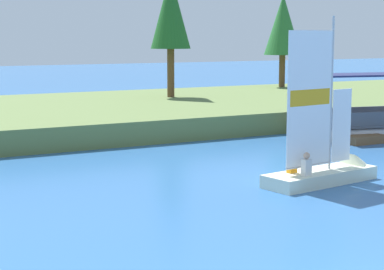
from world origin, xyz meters
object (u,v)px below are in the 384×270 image
Objects in this scene: shoreline_tree_centre at (283,25)px; pontoon_boat at (363,123)px; shoreline_tree_midleft at (171,12)px; sailboat at (334,167)px; wooden_dock at (333,133)px.

pontoon_boat is at bearing -114.11° from shoreline_tree_centre.
shoreline_tree_centre is at bearing 78.38° from pontoon_boat.
shoreline_tree_midleft is 1.29× the size of sailboat.
wooden_dock is at bearing 156.85° from pontoon_boat.
pontoon_boat is (1.08, -0.77, 0.51)m from wooden_dock.
shoreline_tree_midleft is 1.07× the size of pontoon_boat.
wooden_dock is (-8.25, -15.25, -5.16)m from shoreline_tree_centre.
shoreline_tree_midleft reaches higher than wooden_dock.
pontoon_boat is (-7.17, -16.02, -4.65)m from shoreline_tree_centre.
pontoon_boat is (7.31, 6.60, 0.25)m from sailboat.
sailboat is (-3.95, -19.21, -5.52)m from shoreline_tree_midleft.
sailboat is at bearing -122.63° from shoreline_tree_centre.
shoreline_tree_midleft is 20.38m from sailboat.
sailboat is at bearing -125.46° from pontoon_boat.
wooden_dock is 1.42m from pontoon_boat.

